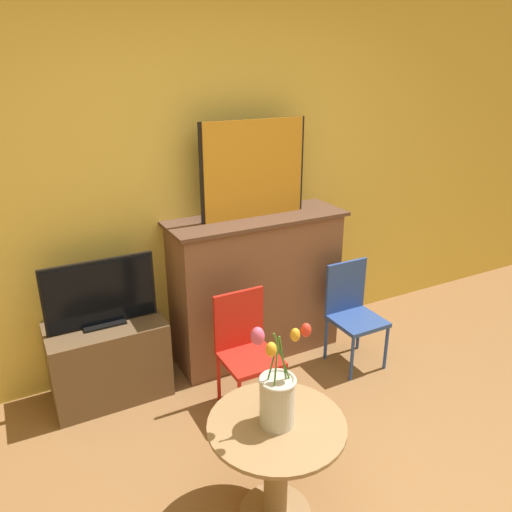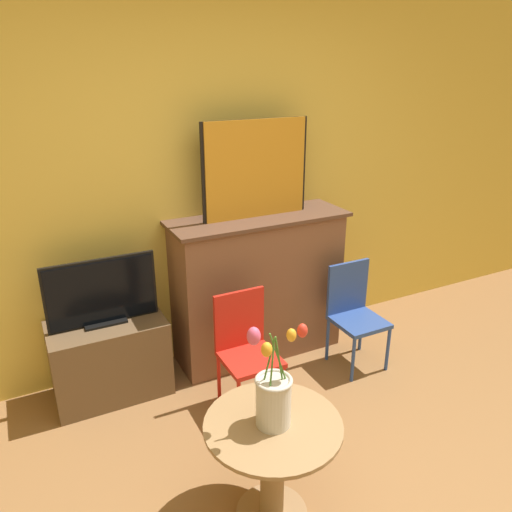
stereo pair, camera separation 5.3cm
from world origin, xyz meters
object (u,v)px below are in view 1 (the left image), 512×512
(painting, at_px, (254,169))
(chair_blue, at_px, (352,308))
(tv_monitor, at_px, (100,294))
(chair_red, at_px, (246,345))
(vase_tulips, at_px, (277,394))

(painting, xyz_separation_m, chair_blue, (0.56, -0.44, -0.98))
(tv_monitor, distance_m, chair_red, 0.95)
(chair_red, height_order, vase_tulips, vase_tulips)
(tv_monitor, xyz_separation_m, chair_blue, (1.65, -0.41, -0.31))
(chair_red, height_order, chair_blue, same)
(painting, height_order, chair_blue, painting)
(painting, relative_size, chair_red, 1.03)
(chair_red, relative_size, chair_blue, 1.00)
(painting, height_order, chair_red, painting)
(tv_monitor, height_order, chair_blue, tv_monitor)
(painting, bearing_deg, chair_red, -122.89)
(vase_tulips, bearing_deg, chair_red, 72.14)
(chair_red, distance_m, vase_tulips, 0.94)
(painting, xyz_separation_m, chair_red, (-0.33, -0.52, -0.98))
(vase_tulips, bearing_deg, chair_blue, 38.43)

